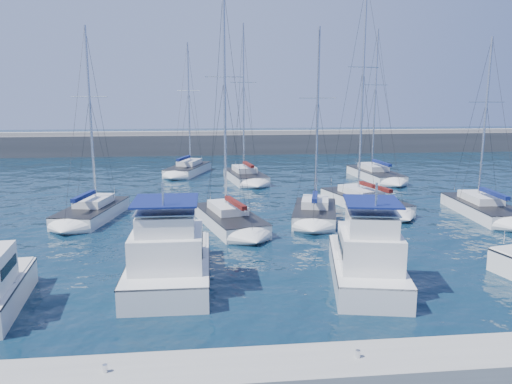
{
  "coord_description": "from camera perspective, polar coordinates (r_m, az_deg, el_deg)",
  "views": [
    {
      "loc": [
        -4.91,
        -25.4,
        8.99
      ],
      "look_at": [
        -1.58,
        4.95,
        3.0
      ],
      "focal_mm": 35.0,
      "sensor_mm": 36.0,
      "label": 1
    }
  ],
  "objects": [
    {
      "name": "sailboat_mid_c",
      "position": [
        36.52,
        6.74,
        -2.37
      ],
      "size": [
        4.53,
        7.19,
        13.96
      ],
      "rotation": [
        0.0,
        0.0,
        -0.25
      ],
      "color": "silver",
      "rests_on": "ground"
    },
    {
      "name": "sailboat_back_c",
      "position": [
        55.3,
        13.44,
        1.99
      ],
      "size": [
        3.79,
        9.23,
        16.03
      ],
      "rotation": [
        0.0,
        0.0,
        0.08
      ],
      "color": "silver",
      "rests_on": "ground"
    },
    {
      "name": "dock_cleat_near_port",
      "position": [
        16.89,
        -16.87,
        -18.72
      ],
      "size": [
        0.16,
        0.16,
        0.25
      ],
      "primitive_type": "cylinder",
      "color": "silver",
      "rests_on": "dock"
    },
    {
      "name": "sailboat_back_a",
      "position": [
        58.07,
        -7.76,
        2.62
      ],
      "size": [
        5.51,
        8.68,
        15.06
      ],
      "rotation": [
        0.0,
        0.0,
        -0.33
      ],
      "color": "silver",
      "rests_on": "ground"
    },
    {
      "name": "sailboat_mid_d",
      "position": [
        41.2,
        12.22,
        -0.98
      ],
      "size": [
        5.33,
        9.48,
        17.86
      ],
      "rotation": [
        0.0,
        0.0,
        0.26
      ],
      "color": "silver",
      "rests_on": "ground"
    },
    {
      "name": "motor_yacht_stbd_inner",
      "position": [
        24.61,
        12.59,
        -7.79
      ],
      "size": [
        4.71,
        8.22,
        4.69
      ],
      "rotation": [
        0.0,
        0.0,
        -0.2
      ],
      "color": "silver",
      "rests_on": "ground"
    },
    {
      "name": "sailboat_back_b",
      "position": [
        52.43,
        -1.22,
        1.83
      ],
      "size": [
        4.32,
        8.11,
        16.4
      ],
      "rotation": [
        0.0,
        0.0,
        0.16
      ],
      "color": "silver",
      "rests_on": "ground"
    },
    {
      "name": "dock",
      "position": [
        17.52,
        11.52,
        -18.88
      ],
      "size": [
        40.0,
        2.2,
        0.6
      ],
      "primitive_type": "cube",
      "color": "gray",
      "rests_on": "ground"
    },
    {
      "name": "sailboat_mid_a",
      "position": [
        38.54,
        -18.2,
        -2.16
      ],
      "size": [
        4.52,
        7.97,
        14.09
      ],
      "rotation": [
        0.0,
        0.0,
        -0.2
      ],
      "color": "silver",
      "rests_on": "ground"
    },
    {
      "name": "dock_cleat_centre",
      "position": [
        17.32,
        11.57,
        -17.66
      ],
      "size": [
        0.16,
        0.16,
        0.25
      ],
      "primitive_type": "cylinder",
      "color": "silver",
      "rests_on": "dock"
    },
    {
      "name": "breakwater",
      "position": [
        77.96,
        -2.64,
        5.25
      ],
      "size": [
        160.0,
        6.0,
        4.45
      ],
      "color": "#424244",
      "rests_on": "ground"
    },
    {
      "name": "ground",
      "position": [
        27.39,
        4.46,
        -8.1
      ],
      "size": [
        220.0,
        220.0,
        0.0
      ],
      "primitive_type": "plane",
      "color": "black",
      "rests_on": "ground"
    },
    {
      "name": "sailboat_mid_e",
      "position": [
        41.44,
        24.48,
        -1.73
      ],
      "size": [
        3.62,
        8.64,
        13.45
      ],
      "rotation": [
        0.0,
        0.0,
        -0.07
      ],
      "color": "silver",
      "rests_on": "ground"
    },
    {
      "name": "motor_yacht_port_inner",
      "position": [
        24.59,
        -9.89,
        -7.71
      ],
      "size": [
        3.98,
        8.36,
        4.69
      ],
      "rotation": [
        0.0,
        0.0,
        -0.01
      ],
      "color": "silver",
      "rests_on": "ground"
    },
    {
      "name": "sailboat_mid_b",
      "position": [
        34.52,
        -3.06,
        -3.08
      ],
      "size": [
        5.0,
        8.56,
        16.29
      ],
      "rotation": [
        0.0,
        0.0,
        0.26
      ],
      "color": "silver",
      "rests_on": "ground"
    }
  ]
}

